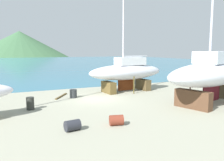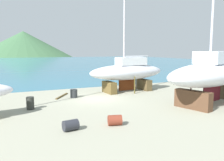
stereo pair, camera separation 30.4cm
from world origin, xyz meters
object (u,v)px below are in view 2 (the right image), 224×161
Objects in this scene: sailboat_far_slipway at (213,73)px; barrel_rust_mid at (115,120)px; sailboat_small_center at (128,72)px; barrel_ochre at (30,103)px; barrel_rust_far at (71,125)px; barrel_tipped_left at (74,94)px.

barrel_rust_mid is (-9.56, -1.88, -2.17)m from sailboat_far_slipway.
sailboat_small_center is 10.83m from barrel_ochre.
barrel_rust_far is (-2.56, 0.16, -0.01)m from barrel_rust_mid.
barrel_rust_far is (-8.46, -9.46, -1.75)m from sailboat_small_center.
barrel_ochre reaches higher than barrel_tipped_left.
sailboat_small_center is 0.68× the size of sailboat_far_slipway.
sailboat_small_center reaches higher than barrel_rust_far.
sailboat_small_center is at bearing 48.19° from barrel_rust_far.
barrel_tipped_left is 4.93m from barrel_ochre.
sailboat_far_slipway reaches higher than barrel_tipped_left.
barrel_rust_far is (-12.12, -1.72, -2.17)m from sailboat_far_slipway.
barrel_rust_far is at bearing -105.99° from barrel_tipped_left.
barrel_ochre is at bearing 17.13° from sailboat_small_center.
sailboat_small_center is 17.18× the size of barrel_tipped_left.
sailboat_small_center reaches higher than barrel_rust_mid.
barrel_rust_mid is 0.84× the size of barrel_ochre.
barrel_ochre is at bearing 125.22° from barrel_rust_mid.
barrel_rust_far is at bearing -74.59° from barrel_ochre.
barrel_rust_mid is at bearing -54.78° from barrel_ochre.
barrel_tipped_left is 8.88m from barrel_rust_far.
sailboat_far_slipway is 23.73× the size of barrel_rust_far.
barrel_rust_mid is (-5.90, -9.61, -1.75)m from sailboat_small_center.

